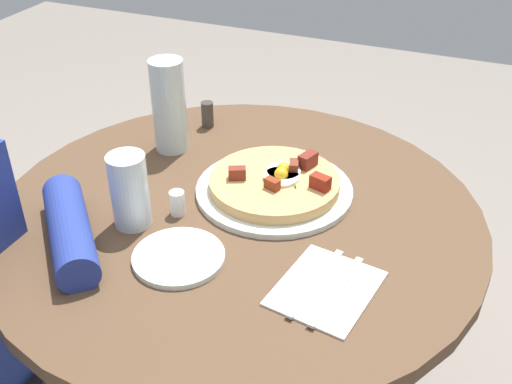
# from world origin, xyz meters

# --- Properties ---
(dining_table) EXTENTS (0.91, 0.91, 0.75)m
(dining_table) POSITION_xyz_m (0.00, 0.00, 0.57)
(dining_table) COLOR brown
(dining_table) RESTS_ON ground_plane
(pizza_plate) EXTENTS (0.30, 0.30, 0.01)m
(pizza_plate) POSITION_xyz_m (-0.08, 0.04, 0.75)
(pizza_plate) COLOR silver
(pizza_plate) RESTS_ON dining_table
(breakfast_pizza) EXTENTS (0.25, 0.25, 0.05)m
(breakfast_pizza) POSITION_xyz_m (-0.08, 0.05, 0.77)
(breakfast_pizza) COLOR tan
(breakfast_pizza) RESTS_ON pizza_plate
(bread_plate) EXTENTS (0.15, 0.15, 0.01)m
(bread_plate) POSITION_xyz_m (0.17, -0.03, 0.75)
(bread_plate) COLOR silver
(bread_plate) RESTS_ON dining_table
(napkin) EXTENTS (0.19, 0.16, 0.00)m
(napkin) POSITION_xyz_m (0.15, 0.22, 0.75)
(napkin) COLOR white
(napkin) RESTS_ON dining_table
(fork) EXTENTS (0.18, 0.04, 0.00)m
(fork) POSITION_xyz_m (0.15, 0.24, 0.75)
(fork) COLOR silver
(fork) RESTS_ON napkin
(knife) EXTENTS (0.18, 0.04, 0.00)m
(knife) POSITION_xyz_m (0.14, 0.20, 0.75)
(knife) COLOR silver
(knife) RESTS_ON napkin
(water_glass) EXTENTS (0.07, 0.07, 0.14)m
(water_glass) POSITION_xyz_m (0.11, -0.16, 0.82)
(water_glass) COLOR silver
(water_glass) RESTS_ON dining_table
(water_bottle) EXTENTS (0.07, 0.07, 0.20)m
(water_bottle) POSITION_xyz_m (-0.16, -0.23, 0.85)
(water_bottle) COLOR silver
(water_bottle) RESTS_ON dining_table
(salt_shaker) EXTENTS (0.03, 0.03, 0.05)m
(salt_shaker) POSITION_xyz_m (0.05, -0.09, 0.77)
(salt_shaker) COLOR white
(salt_shaker) RESTS_ON dining_table
(pepper_shaker) EXTENTS (0.03, 0.03, 0.06)m
(pepper_shaker) POSITION_xyz_m (-0.28, -0.20, 0.78)
(pepper_shaker) COLOR #3F3833
(pepper_shaker) RESTS_ON dining_table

